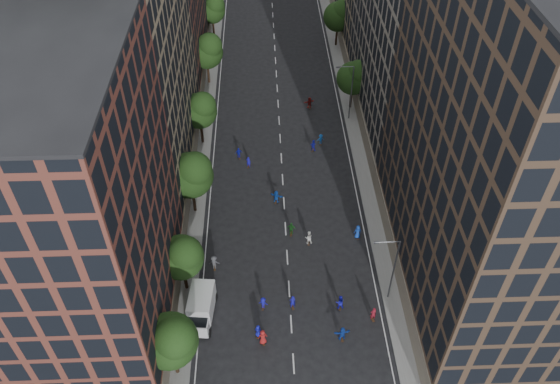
% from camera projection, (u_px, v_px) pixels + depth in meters
% --- Properties ---
extents(ground, '(240.00, 240.00, 0.00)m').
position_uv_depth(ground, '(280.00, 141.00, 79.10)').
color(ground, black).
rests_on(ground, ground).
extents(sidewalk_left, '(4.00, 105.00, 0.15)m').
position_uv_depth(sidewalk_left, '(201.00, 112.00, 84.21)').
color(sidewalk_left, slate).
rests_on(sidewalk_left, ground).
extents(sidewalk_right, '(4.00, 105.00, 0.15)m').
position_uv_depth(sidewalk_right, '(355.00, 109.00, 84.84)').
color(sidewalk_right, slate).
rests_on(sidewalk_right, ground).
extents(bldg_left_a, '(14.00, 22.00, 30.00)m').
position_uv_depth(bldg_left_a, '(73.00, 213.00, 47.18)').
color(bldg_left_a, brown).
rests_on(bldg_left_a, ground).
extents(bldg_left_b, '(14.00, 26.00, 34.00)m').
position_uv_depth(bldg_left_b, '(119.00, 54.00, 63.34)').
color(bldg_left_b, '#827055').
rests_on(bldg_left_b, ground).
extents(bldg_right_a, '(14.00, 30.00, 36.00)m').
position_uv_depth(bldg_right_a, '(501.00, 147.00, 49.06)').
color(bldg_right_a, '#402F22').
rests_on(bldg_right_a, ground).
extents(bldg_right_b, '(14.00, 28.00, 33.00)m').
position_uv_depth(bldg_right_b, '(424.00, 18.00, 71.25)').
color(bldg_right_b, '#6E665A').
rests_on(bldg_right_b, ground).
extents(tree_left_0, '(5.20, 5.20, 8.83)m').
position_uv_depth(tree_left_0, '(171.00, 340.00, 48.35)').
color(tree_left_0, black).
rests_on(tree_left_0, ground).
extents(tree_left_1, '(4.80, 4.80, 8.21)m').
position_uv_depth(tree_left_1, '(182.00, 256.00, 55.93)').
color(tree_left_1, black).
rests_on(tree_left_1, ground).
extents(tree_left_2, '(5.60, 5.60, 9.45)m').
position_uv_depth(tree_left_2, '(191.00, 174.00, 64.13)').
color(tree_left_2, black).
rests_on(tree_left_2, ground).
extents(tree_left_3, '(5.00, 5.00, 8.58)m').
position_uv_depth(tree_left_3, '(200.00, 109.00, 74.73)').
color(tree_left_3, black).
rests_on(tree_left_3, ground).
extents(tree_left_4, '(5.40, 5.40, 9.08)m').
position_uv_depth(tree_left_4, '(207.00, 50.00, 86.21)').
color(tree_left_4, black).
rests_on(tree_left_4, ground).
extents(tree_left_5, '(4.80, 4.80, 8.33)m').
position_uv_depth(tree_left_5, '(213.00, 9.00, 98.19)').
color(tree_left_5, black).
rests_on(tree_left_5, ground).
extents(tree_right_a, '(5.00, 5.00, 8.39)m').
position_uv_depth(tree_right_a, '(355.00, 77.00, 81.28)').
color(tree_right_a, black).
rests_on(tree_right_a, ground).
extents(tree_right_b, '(5.20, 5.20, 8.83)m').
position_uv_depth(tree_right_b, '(339.00, 15.00, 95.66)').
color(tree_right_b, black).
rests_on(tree_right_b, ground).
extents(streetlamp_near, '(2.64, 0.22, 9.06)m').
position_uv_depth(streetlamp_near, '(392.00, 267.00, 55.40)').
color(streetlamp_near, '#595B60').
rests_on(streetlamp_near, ground).
extents(streetlamp_far, '(2.64, 0.22, 9.06)m').
position_uv_depth(streetlamp_far, '(350.00, 90.00, 79.49)').
color(streetlamp_far, '#595B60').
rests_on(streetlamp_far, ground).
extents(cargo_van, '(3.06, 5.67, 2.91)m').
position_uv_depth(cargo_van, '(201.00, 307.00, 56.14)').
color(cargo_van, white).
rests_on(cargo_van, ground).
extents(skater_0, '(0.92, 0.78, 1.59)m').
position_uv_depth(skater_0, '(258.00, 331.00, 54.93)').
color(skater_0, '#1619B5').
rests_on(skater_0, ground).
extents(skater_1, '(0.73, 0.55, 1.80)m').
position_uv_depth(skater_1, '(293.00, 302.00, 57.40)').
color(skater_1, '#15139E').
rests_on(skater_1, ground).
extents(skater_2, '(0.95, 0.76, 1.87)m').
position_uv_depth(skater_2, '(340.00, 302.00, 57.32)').
color(skater_2, '#1817BC').
rests_on(skater_2, ground).
extents(skater_3, '(1.08, 0.78, 1.51)m').
position_uv_depth(skater_3, '(263.00, 303.00, 57.45)').
color(skater_3, '#1614AA').
rests_on(skater_3, ground).
extents(skater_4, '(1.00, 0.73, 1.58)m').
position_uv_depth(skater_4, '(209.00, 311.00, 56.69)').
color(skater_4, '#11158E').
rests_on(skater_4, ground).
extents(skater_5, '(1.72, 0.77, 1.79)m').
position_uv_depth(skater_5, '(342.00, 334.00, 54.59)').
color(skater_5, '#1439A6').
rests_on(skater_5, ground).
extents(skater_6, '(1.07, 0.82, 1.95)m').
position_uv_depth(skater_6, '(263.00, 337.00, 54.22)').
color(skater_6, maroon).
rests_on(skater_6, ground).
extents(skater_7, '(0.74, 0.56, 1.81)m').
position_uv_depth(skater_7, '(373.00, 314.00, 56.31)').
color(skater_7, maroon).
rests_on(skater_7, ground).
extents(skater_8, '(0.92, 0.72, 1.88)m').
position_uv_depth(skater_8, '(309.00, 238.00, 63.98)').
color(skater_8, white).
rests_on(skater_8, ground).
extents(skater_9, '(1.23, 0.71, 1.90)m').
position_uv_depth(skater_9, '(214.00, 263.00, 61.21)').
color(skater_9, '#48494E').
rests_on(skater_9, ground).
extents(skater_10, '(1.13, 0.65, 1.81)m').
position_uv_depth(skater_10, '(291.00, 229.00, 65.07)').
color(skater_10, '#1B5D1E').
rests_on(skater_10, ground).
extents(skater_11, '(1.79, 1.16, 1.84)m').
position_uv_depth(skater_11, '(276.00, 197.00, 69.10)').
color(skater_11, '#164BB7').
rests_on(skater_11, ground).
extents(skater_12, '(0.95, 0.67, 1.86)m').
position_uv_depth(skater_12, '(358.00, 232.00, 64.66)').
color(skater_12, '#1640B5').
rests_on(skater_12, ground).
extents(skater_13, '(0.68, 0.56, 1.60)m').
position_uv_depth(skater_13, '(248.00, 162.00, 74.30)').
color(skater_13, '#1B17BB').
rests_on(skater_13, ground).
extents(skater_14, '(1.00, 0.89, 1.71)m').
position_uv_depth(skater_14, '(313.00, 145.00, 76.89)').
color(skater_14, '#121597').
rests_on(skater_14, ground).
extents(skater_15, '(1.11, 0.76, 1.59)m').
position_uv_depth(skater_15, '(321.00, 139.00, 78.00)').
color(skater_15, '#124898').
rests_on(skater_15, ground).
extents(skater_16, '(1.02, 0.62, 1.63)m').
position_uv_depth(skater_16, '(239.00, 153.00, 75.69)').
color(skater_16, '#171FBE').
rests_on(skater_16, ground).
extents(skater_17, '(1.77, 1.03, 1.82)m').
position_uv_depth(skater_17, '(309.00, 103.00, 84.59)').
color(skater_17, maroon).
rests_on(skater_17, ground).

